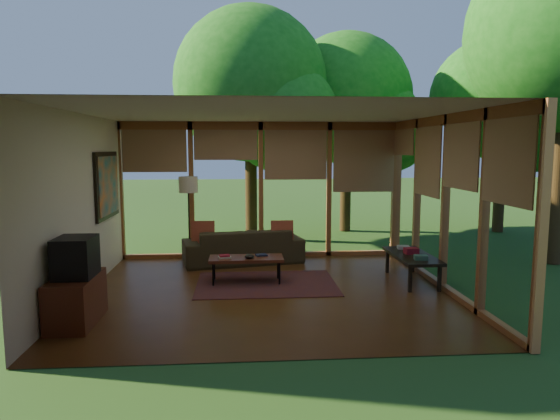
{
  "coord_description": "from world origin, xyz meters",
  "views": [
    {
      "loc": [
        -0.38,
        -7.43,
        2.2
      ],
      "look_at": [
        0.24,
        0.7,
        1.18
      ],
      "focal_mm": 32.0,
      "sensor_mm": 36.0,
      "label": 1
    }
  ],
  "objects": [
    {
      "name": "console_book_a",
      "position": [
        2.4,
        0.01,
        0.49
      ],
      "size": [
        0.22,
        0.17,
        0.07
      ],
      "primitive_type": "cube",
      "rotation": [
        0.0,
        0.0,
        -0.15
      ],
      "color": "#38624F",
      "rests_on": "side_console"
    },
    {
      "name": "exterior_lawn",
      "position": [
        8.0,
        8.0,
        -0.01
      ],
      "size": [
        40.0,
        40.0,
        0.0
      ],
      "primitive_type": "plane",
      "color": "#264C1C",
      "rests_on": "ground"
    },
    {
      "name": "tree_ne",
      "position": [
        2.35,
        5.57,
        3.44
      ],
      "size": [
        3.38,
        3.38,
        5.14
      ],
      "color": "#3D2B16",
      "rests_on": "ground"
    },
    {
      "name": "pillow_right",
      "position": [
        0.38,
        1.95,
        0.59
      ],
      "size": [
        0.42,
        0.22,
        0.44
      ],
      "primitive_type": "cube",
      "rotation": [
        -0.21,
        0.0,
        0.0
      ],
      "color": "maroon",
      "rests_on": "sofa"
    },
    {
      "name": "floor",
      "position": [
        0.0,
        0.0,
        0.0
      ],
      "size": [
        5.5,
        5.5,
        0.0
      ],
      "primitive_type": "plane",
      "color": "#5C3418",
      "rests_on": "ground"
    },
    {
      "name": "side_console",
      "position": [
        2.4,
        0.41,
        0.41
      ],
      "size": [
        0.6,
        1.4,
        0.46
      ],
      "color": "black",
      "rests_on": "floor"
    },
    {
      "name": "ct_book_side",
      "position": [
        -0.07,
        0.62,
        0.44
      ],
      "size": [
        0.21,
        0.18,
        0.03
      ],
      "primitive_type": "cube",
      "rotation": [
        0.0,
        0.0,
        0.28
      ],
      "color": "#161A31",
      "rests_on": "coffee_table"
    },
    {
      "name": "wall_painting",
      "position": [
        -2.71,
        1.4,
        1.55
      ],
      "size": [
        0.06,
        1.35,
        1.15
      ],
      "color": "black",
      "rests_on": "wall_left"
    },
    {
      "name": "television",
      "position": [
        -2.45,
        -1.19,
        0.85
      ],
      "size": [
        0.45,
        0.55,
        0.5
      ],
      "primitive_type": "cube",
      "color": "black",
      "rests_on": "media_cabinet"
    },
    {
      "name": "floor_lamp",
      "position": [
        -1.4,
        2.11,
        1.41
      ],
      "size": [
        0.36,
        0.36,
        1.65
      ],
      "color": "black",
      "rests_on": "floor"
    },
    {
      "name": "ct_book_lower",
      "position": [
        -0.67,
        0.49,
        0.44
      ],
      "size": [
        0.23,
        0.19,
        0.03
      ],
      "primitive_type": "cube",
      "rotation": [
        0.0,
        0.0,
        0.2
      ],
      "color": "#AEA79E",
      "rests_on": "coffee_table"
    },
    {
      "name": "pillow_left",
      "position": [
        -1.12,
        1.95,
        0.59
      ],
      "size": [
        0.43,
        0.23,
        0.45
      ],
      "primitive_type": "cube",
      "rotation": [
        -0.21,
        0.0,
        0.0
      ],
      "color": "maroon",
      "rests_on": "sofa"
    },
    {
      "name": "ct_book_upper",
      "position": [
        -0.67,
        0.49,
        0.47
      ],
      "size": [
        0.18,
        0.15,
        0.03
      ],
      "primitive_type": "cube",
      "rotation": [
        0.0,
        0.0,
        0.2
      ],
      "color": "maroon",
      "rests_on": "coffee_table"
    },
    {
      "name": "window_wall_back",
      "position": [
        0.0,
        2.5,
        1.35
      ],
      "size": [
        5.5,
        0.12,
        2.7
      ],
      "primitive_type": "cube",
      "color": "#9F5C31",
      "rests_on": "ground"
    },
    {
      "name": "rug",
      "position": [
        0.0,
        0.43,
        0.01
      ],
      "size": [
        2.24,
        1.59,
        0.01
      ],
      "primitive_type": "cube",
      "color": "maroon",
      "rests_on": "floor"
    },
    {
      "name": "sofa",
      "position": [
        -0.37,
        2.0,
        0.33
      ],
      "size": [
        2.38,
        1.31,
        0.66
      ],
      "primitive_type": "imported",
      "rotation": [
        0.0,
        0.0,
        3.34
      ],
      "color": "#352D1A",
      "rests_on": "floor"
    },
    {
      "name": "ct_bowl",
      "position": [
        -0.27,
        0.44,
        0.46
      ],
      "size": [
        0.16,
        0.16,
        0.07
      ],
      "primitive_type": "ellipsoid",
      "color": "black",
      "rests_on": "coffee_table"
    },
    {
      "name": "wall_front",
      "position": [
        0.0,
        -2.5,
        1.35
      ],
      "size": [
        5.5,
        0.04,
        2.7
      ],
      "primitive_type": "cube",
      "color": "silver",
      "rests_on": "ground"
    },
    {
      "name": "media_cabinet",
      "position": [
        -2.47,
        -1.19,
        0.3
      ],
      "size": [
        0.5,
        1.0,
        0.6
      ],
      "primitive_type": "cube",
      "color": "#5C2819",
      "rests_on": "floor"
    },
    {
      "name": "tree_nw",
      "position": [
        -0.16,
        4.52,
        3.65
      ],
      "size": [
        3.59,
        3.59,
        5.45
      ],
      "color": "#3D2B16",
      "rests_on": "ground"
    },
    {
      "name": "window_wall_right",
      "position": [
        2.75,
        0.0,
        1.35
      ],
      "size": [
        0.12,
        5.0,
        2.7
      ],
      "primitive_type": "cube",
      "color": "#9F5C31",
      "rests_on": "ground"
    },
    {
      "name": "console_book_c",
      "position": [
        2.4,
        0.86,
        0.48
      ],
      "size": [
        0.22,
        0.17,
        0.05
      ],
      "primitive_type": "cube",
      "rotation": [
        0.0,
        0.0,
        -0.14
      ],
      "color": "#AEA79E",
      "rests_on": "side_console"
    },
    {
      "name": "tree_far",
      "position": [
        6.0,
        5.07,
        3.39
      ],
      "size": [
        3.12,
        3.12,
        4.96
      ],
      "color": "#3D2B16",
      "rests_on": "ground"
    },
    {
      "name": "coffee_table",
      "position": [
        -0.32,
        0.54,
        0.39
      ],
      "size": [
        1.2,
        0.5,
        0.43
      ],
      "color": "#5C2819",
      "rests_on": "floor"
    },
    {
      "name": "wall_left",
      "position": [
        -2.75,
        0.0,
        1.35
      ],
      "size": [
        0.04,
        5.0,
        2.7
      ],
      "primitive_type": "cube",
      "color": "silver",
      "rests_on": "ground"
    },
    {
      "name": "ceiling",
      "position": [
        0.0,
        0.0,
        2.7
      ],
      "size": [
        5.5,
        5.5,
        0.0
      ],
      "primitive_type": "plane",
      "rotation": [
        3.14,
        0.0,
        0.0
      ],
      "color": "silver",
      "rests_on": "ground"
    },
    {
      "name": "console_book_b",
      "position": [
        2.4,
        0.46,
        0.5
      ],
      "size": [
        0.23,
        0.17,
        0.1
      ],
      "primitive_type": "cube",
      "rotation": [
        0.0,
        0.0,
        0.07
      ],
      "color": "maroon",
      "rests_on": "side_console"
    }
  ]
}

